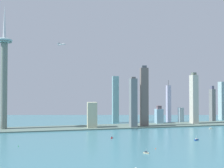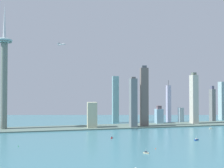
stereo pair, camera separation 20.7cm
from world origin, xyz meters
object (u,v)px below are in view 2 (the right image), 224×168
skyscraper_1 (212,105)px  channel_buoy_0 (18,146)px  boat_0 (146,153)px  airplane (61,44)px  skyscraper_5 (194,99)px  boat_4 (196,140)px  skyscraper_0 (181,115)px  boat_2 (211,129)px  skyscraper_2 (223,101)px  skyscraper_4 (159,116)px  skyscraper_7 (92,115)px  channel_buoy_1 (156,148)px  boat_3 (112,138)px  observation_tower (4,70)px  skyscraper_10 (169,104)px  skyscraper_3 (133,103)px  skyscraper_8 (144,97)px  skyscraper_9 (115,100)px

skyscraper_1 → channel_buoy_0: size_ratio=47.91×
boat_0 → airplane: 350.26m
skyscraper_5 → boat_4: size_ratio=15.35×
skyscraper_1 → skyscraper_0: bearing=178.7°
boat_2 → skyscraper_2: bearing=-128.3°
skyscraper_2 → skyscraper_4: (-266.05, -58.00, -41.83)m
skyscraper_1 → skyscraper_7: skyscraper_1 is taller
channel_buoy_1 → boat_3: bearing=119.9°
observation_tower → skyscraper_0: (536.77, 43.03, -137.78)m
skyscraper_2 → boat_3: bearing=-152.4°
skyscraper_5 → airplane: airplane is taller
channel_buoy_0 → channel_buoy_1: channel_buoy_0 is taller
skyscraper_1 → boat_3: skyscraper_1 is taller
skyscraper_10 → boat_3: bearing=-137.8°
airplane → skyscraper_2: bearing=65.7°
skyscraper_4 → boat_2: skyscraper_4 is taller
skyscraper_3 → boat_3: (-86.66, -127.30, -69.00)m
skyscraper_8 → channel_buoy_1: (-60.89, -244.35, -85.79)m
skyscraper_5 → skyscraper_7: bearing=-177.3°
skyscraper_2 → skyscraper_4: size_ratio=2.34×
observation_tower → channel_buoy_0: observation_tower is taller
skyscraper_1 → channel_buoy_0: skyscraper_1 is taller
observation_tower → airplane: 177.58m
skyscraper_7 → boat_2: skyscraper_7 is taller
boat_3 → boat_0: bearing=32.2°
skyscraper_8 → observation_tower: bearing=176.5°
skyscraper_10 → skyscraper_8: bearing=-146.4°
boat_0 → boat_2: 324.03m
skyscraper_5 → skyscraper_10: size_ratio=1.16×
skyscraper_3 → skyscraper_5: bearing=7.4°
boat_0 → skyscraper_5: bearing=75.9°
skyscraper_3 → channel_buoy_0: size_ratio=57.40×
skyscraper_4 → boat_0: size_ratio=5.94×
boat_4 → channel_buoy_1: 123.77m
skyscraper_1 → skyscraper_2: bearing=27.8°
channel_buoy_1 → skyscraper_1: bearing=43.6°
skyscraper_3 → boat_2: (202.24, -61.25, -68.95)m
skyscraper_4 → skyscraper_9: skyscraper_9 is taller
skyscraper_4 → boat_3: bearing=-136.1°
skyscraper_8 → skyscraper_4: bearing=33.3°
skyscraper_1 → airplane: airplane is taller
skyscraper_0 → channel_buoy_0: skyscraper_0 is taller
skyscraper_9 → observation_tower: bearing=-168.2°
skyscraper_8 → boat_4: bearing=-75.0°
observation_tower → channel_buoy_1: (326.52, -268.27, -161.06)m
skyscraper_10 → channel_buoy_1: 363.46m
airplane → skyscraper_8: bearing=62.0°
skyscraper_9 → boat_2: size_ratio=14.06×
skyscraper_2 → skyscraper_4: skyscraper_2 is taller
boat_0 → boat_3: boat_0 is taller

